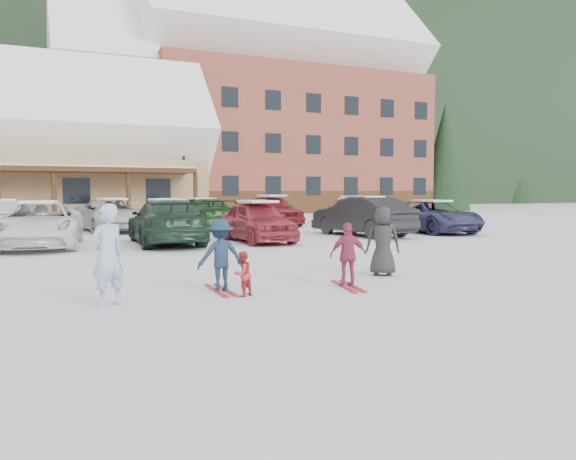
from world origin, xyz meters
name	(u,v)px	position (x,y,z in m)	size (l,w,h in m)	color
ground	(295,287)	(0.00, 0.00, 0.00)	(160.00, 160.00, 0.00)	silver
forested_hillside	(64,79)	(0.00, 85.00, 19.00)	(300.00, 70.00, 38.00)	black
alpine_hotel	(261,115)	(14.27, 38.00, 8.63)	(31.48, 14.01, 21.48)	brown
lamp_post	(184,167)	(3.95, 24.82, 3.29)	(0.50, 0.25, 5.78)	black
conifer_1	(445,142)	(30.00, 32.00, 6.26)	(4.84, 4.84, 11.22)	black
conifer_3	(156,156)	(6.00, 44.00, 5.12)	(3.96, 3.96, 9.18)	black
conifer_4	(393,150)	(34.00, 46.00, 6.54)	(5.06, 5.06, 11.73)	black
adult_skier	(107,255)	(-3.42, -0.43, 0.80)	(0.59, 0.39, 1.61)	#9EBADC
toddler_red	(242,274)	(-1.23, -0.51, 0.39)	(0.38, 0.29, 0.78)	#B52C2C
child_navy	(220,255)	(-1.42, 0.14, 0.65)	(0.84, 0.48, 1.30)	#182A43
skis_child_navy	(221,290)	(-1.42, 0.14, 0.01)	(0.20, 1.40, 0.03)	red
child_magenta	(348,255)	(0.89, -0.43, 0.61)	(0.71, 0.30, 1.21)	#9F3158
skis_child_magenta	(348,286)	(0.89, -0.43, 0.01)	(0.20, 1.40, 0.03)	red
bystander_dark	(383,241)	(2.30, 0.52, 0.74)	(0.72, 0.47, 1.47)	#252628
parked_car_2	(40,225)	(-4.33, 9.97, 0.73)	(2.43, 5.27, 1.47)	white
parked_car_3	(166,222)	(-0.44, 9.37, 0.76)	(2.13, 5.23, 1.52)	#1B3324
parked_car_4	(257,222)	(2.70, 9.00, 0.72)	(1.71, 4.24, 1.44)	#A22D3D
parked_car_5	(362,216)	(7.51, 9.80, 0.79)	(1.66, 4.77, 1.57)	black
parked_car_6	(431,217)	(11.16, 10.05, 0.69)	(2.30, 4.99, 1.39)	navy
parked_car_9	(3,216)	(-5.73, 17.64, 0.71)	(1.50, 4.30, 1.42)	#A7A7AC
parked_car_10	(112,215)	(-1.36, 16.42, 0.73)	(2.42, 5.25, 1.46)	#BCBCBC
parked_car_11	(201,214)	(2.67, 16.32, 0.72)	(2.03, 4.98, 1.45)	#173717
parked_car_12	(272,210)	(6.75, 17.45, 0.79)	(1.86, 4.61, 1.57)	maroon
parked_car_13	(353,212)	(10.96, 16.34, 0.70)	(1.47, 4.22, 1.39)	black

